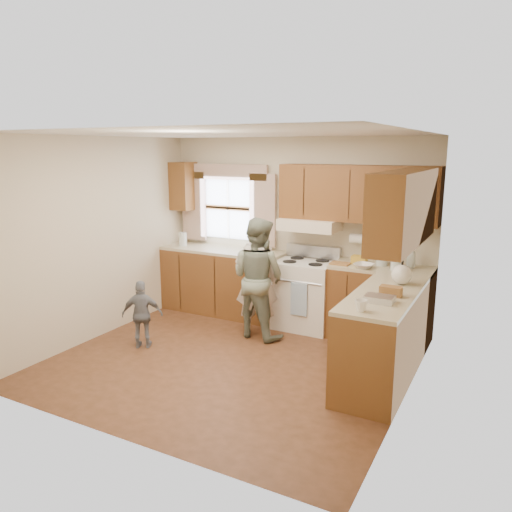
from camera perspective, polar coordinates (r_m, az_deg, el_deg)
The scene contains 6 objects.
room at distance 5.37m, azimuth -2.94°, elevation 0.35°, with size 3.80×3.80×3.80m.
kitchen_fixtures at distance 6.15m, azimuth 7.21°, elevation -2.14°, with size 3.80×2.25×2.15m.
stove at distance 6.68m, azimuth 5.69°, elevation -4.24°, with size 0.76×0.67×1.07m.
woman_left at distance 6.27m, azimuth 0.07°, elevation -2.75°, with size 0.53×0.35×1.47m, color beige.
woman_right at distance 6.25m, azimuth 0.21°, elevation -2.51°, with size 0.74×0.58×1.52m, color #233A27.
child at distance 6.13m, azimuth -12.86°, elevation -6.53°, with size 0.48×0.20×0.83m, color slate.
Camera 1 is at (2.69, -4.51, 2.36)m, focal length 35.00 mm.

